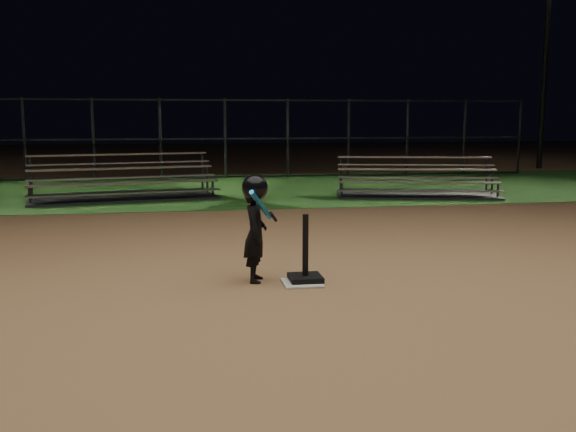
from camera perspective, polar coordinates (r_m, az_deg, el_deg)
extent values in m
plane|color=#986C44|center=(7.43, 1.28, -6.15)|extent=(80.00, 80.00, 0.00)
cube|color=#22531B|center=(17.21, -4.95, 2.48)|extent=(60.00, 8.00, 0.01)
cube|color=beige|center=(7.43, 1.28, -6.06)|extent=(0.45, 0.45, 0.02)
cube|color=black|center=(7.49, 1.57, -5.59)|extent=(0.38, 0.38, 0.06)
cylinder|color=black|center=(7.40, 1.59, -2.64)|extent=(0.07, 0.07, 0.73)
imported|color=black|center=(7.43, -2.97, -1.63)|extent=(0.34, 0.46, 1.14)
sphere|color=black|center=(7.35, -3.01, 2.57)|extent=(0.31, 0.31, 0.31)
cylinder|color=#1B90ED|center=(7.23, -2.47, 1.01)|extent=(0.33, 0.49, 0.40)
cylinder|color=black|center=(7.40, -1.34, -0.06)|extent=(0.13, 0.18, 0.14)
cube|color=#A4A4A9|center=(15.00, -14.47, 2.89)|extent=(4.25, 1.02, 0.04)
cube|color=#A4A4A9|center=(14.72, -14.33, 2.04)|extent=(4.25, 1.02, 0.03)
cube|color=#A4A4A9|center=(15.55, -14.72, 4.20)|extent=(4.25, 1.02, 0.04)
cube|color=#A4A4A9|center=(15.27, -14.59, 3.40)|extent=(4.25, 1.02, 0.03)
cube|color=#A4A4A9|center=(16.12, -14.96, 5.41)|extent=(4.25, 1.02, 0.04)
cube|color=#A4A4A9|center=(15.83, -14.84, 4.66)|extent=(4.25, 1.02, 0.03)
cube|color=#38383D|center=(15.62, -14.62, 1.66)|extent=(4.58, 2.82, 0.06)
cube|color=silver|center=(15.40, 11.78, 2.99)|extent=(3.81, 1.06, 0.04)
cube|color=silver|center=(15.16, 11.91, 2.23)|extent=(3.81, 1.06, 0.03)
cube|color=silver|center=(15.90, 11.52, 4.15)|extent=(3.81, 1.06, 0.04)
cube|color=silver|center=(15.65, 11.65, 3.43)|extent=(3.81, 1.06, 0.03)
cube|color=silver|center=(16.40, 11.28, 5.24)|extent=(3.81, 1.06, 0.04)
cube|color=silver|center=(16.15, 11.40, 4.57)|extent=(3.81, 1.06, 0.03)
cube|color=#38383D|center=(15.96, 11.45, 1.91)|extent=(4.17, 2.67, 0.06)
cube|color=#38383D|center=(20.18, -5.64, 3.54)|extent=(20.00, 0.05, 0.05)
cube|color=#38383D|center=(20.10, -5.69, 6.95)|extent=(20.00, 0.05, 0.05)
cube|color=#38383D|center=(20.10, -5.74, 10.37)|extent=(20.00, 0.05, 0.05)
cylinder|color=#38383D|center=(20.39, -19.95, 6.49)|extent=(0.08, 0.08, 2.50)
cylinder|color=#38383D|center=(20.10, -5.69, 6.95)|extent=(0.08, 0.08, 2.50)
cylinder|color=#38383D|center=(21.04, 8.13, 6.99)|extent=(0.08, 0.08, 2.50)
cylinder|color=#38383D|center=(23.04, 20.15, 6.70)|extent=(0.08, 0.08, 2.50)
cylinder|color=#2D2D30|center=(25.85, 22.21, 12.88)|extent=(0.20, 0.20, 8.00)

